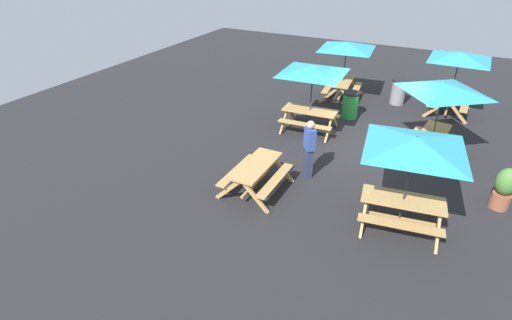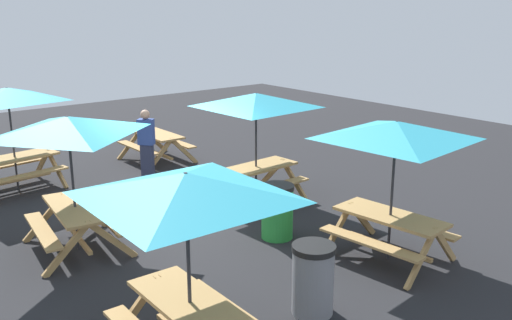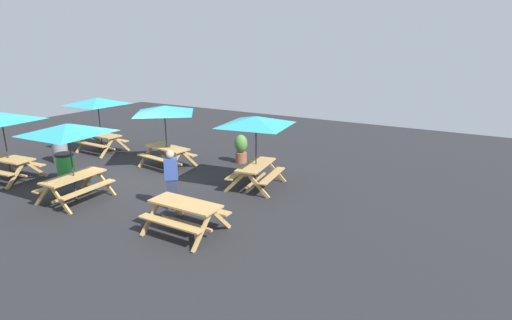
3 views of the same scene
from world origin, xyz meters
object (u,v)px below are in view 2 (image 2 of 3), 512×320
Objects in this scene: picnic_table_4 at (395,141)px; picnic_table_5 at (186,200)px; picnic_table_3 at (69,135)px; picnic_table_2 at (156,140)px; picnic_table_0 at (8,102)px; person_standing at (147,143)px; trash_bin_green at (277,211)px; picnic_table_1 at (256,108)px; trash_bin_gray at (313,279)px.

picnic_table_4 is 1.00× the size of picnic_table_5.
picnic_table_2 is at bearing -35.52° from picnic_table_3.
picnic_table_0 reaches higher than person_standing.
picnic_table_3 reaches higher than picnic_table_2.
trash_bin_green is 4.58m from person_standing.
picnic_table_5 is at bearing 152.96° from picnic_table_2.
picnic_table_2 is at bearing -25.67° from picnic_table_5.
picnic_table_2 is 0.77× the size of picnic_table_3.
picnic_table_1 reaches higher than trash_bin_gray.
picnic_table_1 is at bearing 124.60° from picnic_table_0.
person_standing is (6.38, 0.91, -1.10)m from picnic_table_4.
person_standing is (6.80, -1.23, 0.39)m from trash_bin_gray.
person_standing reaches higher than trash_bin_green.
trash_bin_green is at bearing 140.34° from person_standing.
picnic_table_0 is 8.20m from trash_bin_gray.
person_standing is (-1.14, -2.66, -1.10)m from picnic_table_0.
picnic_table_1 is 1.00× the size of picnic_table_5.
picnic_table_0 is at bearing 19.73° from picnic_table_4.
trash_bin_gray is at bearing 164.74° from picnic_table_2.
picnic_table_4 is at bearing 147.43° from person_standing.
picnic_table_4 reaches higher than picnic_table_2.
picnic_table_0 is 2.86× the size of trash_bin_gray.
picnic_table_1 is 5.63m from picnic_table_5.
picnic_table_4 and picnic_table_5 have the same top height.
picnic_table_2 is 1.08× the size of person_standing.
picnic_table_0 is 0.99× the size of picnic_table_1.
picnic_table_4 is 6.54m from person_standing.
picnic_table_1 is 2.88× the size of trash_bin_gray.
picnic_table_1 is 1.57× the size of picnic_table_2.
picnic_table_1 is at bearing -28.07° from trash_bin_green.
person_standing is (6.68, -3.09, -1.10)m from picnic_table_5.
trash_bin_gray is at bearing 129.05° from person_standing.
picnic_table_5 reaches higher than trash_bin_green.
picnic_table_3 reaches higher than trash_bin_gray.
picnic_table_3 is 2.38× the size of trash_bin_gray.
picnic_table_5 is at bearing 123.74° from trash_bin_green.
picnic_table_0 is 7.83m from picnic_table_5.
picnic_table_1 is at bearing -82.53° from picnic_table_3.
picnic_table_0 is at bearing 92.12° from picnic_table_2.
trash_bin_green is (2.23, -1.31, 0.00)m from trash_bin_gray.
picnic_table_2 is 7.79m from picnic_table_4.
picnic_table_3 and picnic_table_4 have the same top height.
picnic_table_2 is (4.10, 0.05, -1.43)m from picnic_table_1.
picnic_table_4 reaches higher than person_standing.
picnic_table_0 is 1.55× the size of picnic_table_2.
trash_bin_green is at bearing 107.50° from picnic_table_0.
picnic_table_4 is at bearing -84.37° from picnic_table_5.
picnic_table_3 reaches higher than trash_bin_green.
picnic_table_0 is 2.86× the size of trash_bin_green.
trash_bin_green is at bearing 18.90° from picnic_table_4.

